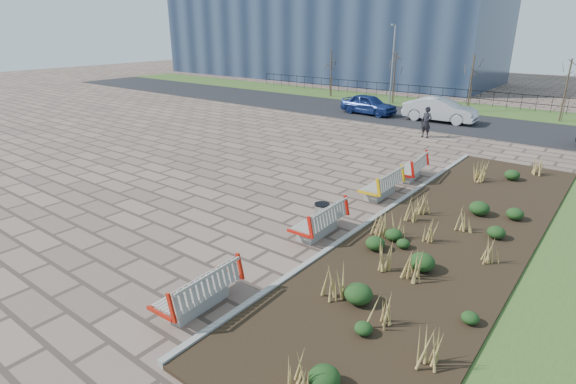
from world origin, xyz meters
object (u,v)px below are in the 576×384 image
Objects in this scene: bench_b at (318,219)px; lamp_west at (392,65)px; car_silver at (440,110)px; pedestrian at (426,122)px; bench_c at (381,184)px; bench_a at (196,288)px; bench_d at (410,167)px; car_blue at (369,104)px; litter_bin at (322,217)px.

bench_b is 25.26m from lamp_west.
bench_b is at bearing -172.82° from car_silver.
bench_c is at bearing -66.45° from pedestrian.
bench_d is (0.00, 11.57, 0.00)m from bench_a.
lamp_west is at bearing 12.76° from car_blue.
lamp_west reaches higher than pedestrian.
car_silver is (-0.98, 4.83, -0.07)m from pedestrian.
bench_c is 21.48m from lamp_west.
bench_d is at bearing -167.63° from car_silver.
bench_a is at bearing -89.29° from litter_bin.
bench_b is 19.35m from car_silver.
bench_d is at bearing 89.44° from litter_bin.
car_blue reaches higher than bench_d.
car_silver is at bearing 112.14° from pedestrian.
car_blue is (-8.26, 18.52, 0.21)m from bench_b.
litter_bin is 0.50× the size of pedestrian.
bench_a and bench_b have the same top height.
bench_c is 0.45× the size of car_silver.
bench_a is at bearing -91.61° from bench_b.
bench_b is 14.43m from pedestrian.
litter_bin is at bearing -68.89° from lamp_west.
bench_b is at bearing -90.53° from bench_c.
lamp_west reaches higher than bench_c.
bench_d is 12.74m from car_silver.
car_blue reaches higher than bench_c.
bench_b is at bearing -78.77° from litter_bin.
bench_d is (0.00, 2.63, 0.00)m from bench_c.
bench_b is 0.52× the size of car_blue.
lamp_west is (-9.00, 23.46, 2.54)m from bench_b.
car_blue is (-8.26, 11.76, 0.21)m from bench_d.
pedestrian is (-2.31, 10.10, 0.37)m from bench_c.
bench_c is at bearing 87.98° from bench_a.
bench_a is 0.45× the size of car_silver.
bench_d is 19.14m from lamp_west.
pedestrian reaches higher than litter_bin.
car_silver is (-3.30, 19.06, 0.29)m from bench_b.
pedestrian is at bearing 99.19° from litter_bin.
bench_c is 2.42× the size of litter_bin.
lamp_west is (-9.00, 19.34, 2.54)m from bench_c.
car_silver reaches higher than bench_b.
car_silver is at bearing 99.79° from litter_bin.
bench_b is at bearing -151.66° from car_blue.
bench_d is at bearing 88.39° from bench_b.
litter_bin is 0.14× the size of lamp_west.
bench_a is 24.10m from car_silver.
pedestrian is at bearing 102.37° from bench_c.
bench_a and bench_d have the same top height.
car_blue is 0.87× the size of car_silver.
bench_b is 1.21× the size of pedestrian.
pedestrian is at bearing 97.63° from bench_b.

